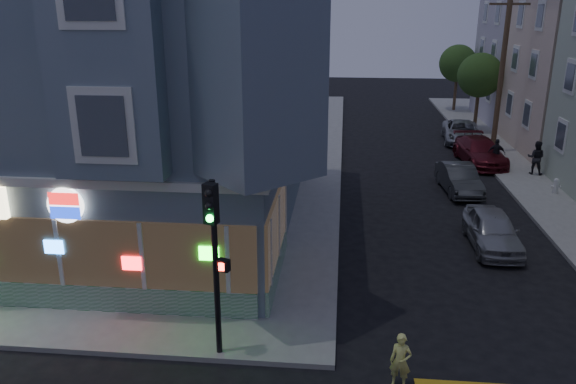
# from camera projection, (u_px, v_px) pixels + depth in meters

# --- Properties ---
(sidewalk_nw) EXTENTS (33.00, 42.00, 0.15)m
(sidewalk_nw) POSITION_uv_depth(u_px,v_px,m) (77.00, 146.00, 35.12)
(sidewalk_nw) COLOR gray
(sidewalk_nw) RESTS_ON ground
(corner_building) EXTENTS (14.60, 14.60, 11.40)m
(corner_building) POSITION_uv_depth(u_px,v_px,m) (106.00, 80.00, 21.26)
(corner_building) COLOR slate
(corner_building) RESTS_ON sidewalk_nw
(row_house_d) EXTENTS (12.00, 8.60, 10.50)m
(row_house_d) POSITION_uv_depth(u_px,v_px,m) (573.00, 50.00, 40.72)
(row_house_d) COLOR #A099A8
(row_house_d) RESTS_ON sidewalk_ne
(utility_pole) EXTENTS (2.20, 0.30, 9.00)m
(utility_pole) POSITION_uv_depth(u_px,v_px,m) (502.00, 73.00, 32.18)
(utility_pole) COLOR #4C3826
(utility_pole) RESTS_ON sidewalk_ne
(street_tree_near) EXTENTS (3.00, 3.00, 5.30)m
(street_tree_near) POSITION_uv_depth(u_px,v_px,m) (480.00, 75.00, 38.10)
(street_tree_near) COLOR #4C3826
(street_tree_near) RESTS_ON sidewalk_ne
(street_tree_far) EXTENTS (3.00, 3.00, 5.30)m
(street_tree_far) POSITION_uv_depth(u_px,v_px,m) (458.00, 64.00, 45.64)
(street_tree_far) COLOR #4C3826
(street_tree_far) RESTS_ON sidewalk_ne
(running_child) EXTENTS (0.56, 0.43, 1.38)m
(running_child) POSITION_uv_depth(u_px,v_px,m) (401.00, 361.00, 13.04)
(running_child) COLOR #E9EC79
(running_child) RESTS_ON ground
(pedestrian_a) EXTENTS (1.03, 0.93, 1.75)m
(pedestrian_a) POSITION_uv_depth(u_px,v_px,m) (536.00, 158.00, 28.94)
(pedestrian_a) COLOR black
(pedestrian_a) RESTS_ON sidewalk_ne
(pedestrian_b) EXTENTS (0.97, 0.58, 1.55)m
(pedestrian_b) POSITION_uv_depth(u_px,v_px,m) (496.00, 153.00, 30.19)
(pedestrian_b) COLOR black
(pedestrian_b) RESTS_ON sidewalk_ne
(parked_car_a) EXTENTS (1.64, 4.03, 1.37)m
(parked_car_a) POSITION_uv_depth(u_px,v_px,m) (492.00, 230.00, 20.59)
(parked_car_a) COLOR #979A9E
(parked_car_a) RESTS_ON ground
(parked_car_b) EXTENTS (1.73, 4.12, 1.32)m
(parked_car_b) POSITION_uv_depth(u_px,v_px,m) (459.00, 179.00, 26.67)
(parked_car_b) COLOR #383B3D
(parked_car_b) RESTS_ON ground
(parked_car_c) EXTENTS (2.50, 5.14, 1.44)m
(parked_car_c) POSITION_uv_depth(u_px,v_px,m) (480.00, 151.00, 31.36)
(parked_car_c) COLOR maroon
(parked_car_c) RESTS_ON ground
(parked_car_d) EXTENTS (2.70, 5.11, 1.37)m
(parked_car_d) POSITION_uv_depth(u_px,v_px,m) (462.00, 132.00, 36.28)
(parked_car_d) COLOR #9DA2A7
(parked_car_d) RESTS_ON ground
(traffic_signal) EXTENTS (0.58, 0.51, 4.59)m
(traffic_signal) POSITION_uv_depth(u_px,v_px,m) (214.00, 242.00, 13.21)
(traffic_signal) COLOR black
(traffic_signal) RESTS_ON sidewalk_nw
(fire_hydrant) EXTENTS (0.42, 0.24, 0.73)m
(fire_hydrant) POSITION_uv_depth(u_px,v_px,m) (556.00, 185.00, 26.14)
(fire_hydrant) COLOR silver
(fire_hydrant) RESTS_ON sidewalk_ne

